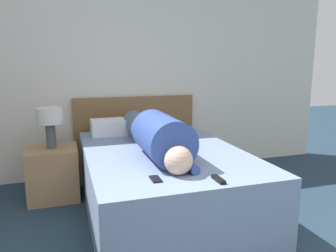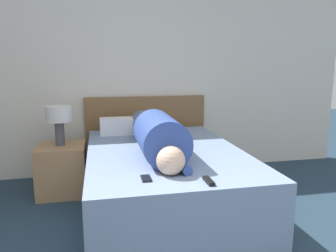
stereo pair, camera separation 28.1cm
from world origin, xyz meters
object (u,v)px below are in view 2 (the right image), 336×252
object	(u,v)px
person_lying	(156,135)
bed	(165,180)
tv_remote	(209,181)
pillow_near_headboard	(126,126)
cell_phone	(146,178)
table_lamp	(59,117)
nightstand	(62,169)

from	to	relation	value
person_lying	bed	bearing A→B (deg)	35.84
tv_remote	pillow_near_headboard	bearing A→B (deg)	103.22
pillow_near_headboard	tv_remote	world-z (taller)	pillow_near_headboard
cell_phone	table_lamp	bearing A→B (deg)	117.09
table_lamp	cell_phone	world-z (taller)	table_lamp
tv_remote	cell_phone	xyz separation A→B (m)	(-0.40, 0.15, -0.01)
bed	nightstand	world-z (taller)	bed
tv_remote	cell_phone	distance (m)	0.43
bed	pillow_near_headboard	bearing A→B (deg)	109.09
nightstand	person_lying	world-z (taller)	person_lying
nightstand	cell_phone	distance (m)	1.59
nightstand	pillow_near_headboard	bearing A→B (deg)	12.94
nightstand	tv_remote	distance (m)	1.92
cell_phone	nightstand	bearing A→B (deg)	117.09
pillow_near_headboard	cell_phone	distance (m)	1.55
tv_remote	cell_phone	size ratio (longest dim) A/B	1.15
table_lamp	pillow_near_headboard	xyz separation A→B (m)	(0.71, 0.16, -0.15)
nightstand	tv_remote	xyz separation A→B (m)	(1.10, -1.53, 0.34)
nightstand	table_lamp	world-z (taller)	table_lamp
pillow_near_headboard	cell_phone	xyz separation A→B (m)	(0.00, -1.55, -0.08)
bed	cell_phone	distance (m)	0.85
person_lying	cell_phone	xyz separation A→B (m)	(-0.19, -0.67, -0.15)
nightstand	table_lamp	distance (m)	0.56
bed	person_lying	distance (m)	0.47
person_lying	pillow_near_headboard	distance (m)	0.90
table_lamp	tv_remote	distance (m)	1.90
table_lamp	tv_remote	size ratio (longest dim) A/B	2.75
person_lying	tv_remote	xyz separation A→B (m)	(0.21, -0.82, -0.15)
cell_phone	person_lying	bearing A→B (deg)	74.57
tv_remote	table_lamp	bearing A→B (deg)	125.75
table_lamp	pillow_near_headboard	bearing A→B (deg)	12.94
bed	pillow_near_headboard	world-z (taller)	pillow_near_headboard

